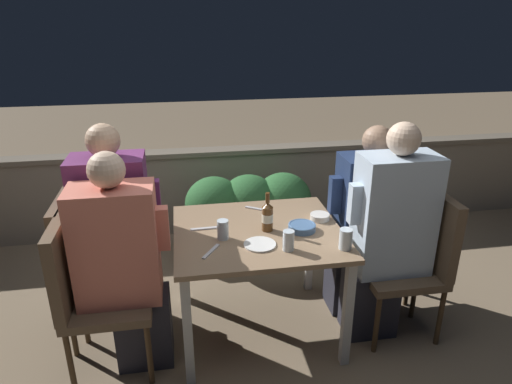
{
  "coord_description": "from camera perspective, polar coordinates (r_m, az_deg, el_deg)",
  "views": [
    {
      "loc": [
        -0.42,
        -2.4,
        1.94
      ],
      "look_at": [
        0.0,
        0.07,
        0.93
      ],
      "focal_mm": 32.0,
      "sensor_mm": 36.0,
      "label": 1
    }
  ],
  "objects": [
    {
      "name": "plate_0",
      "position": [
        2.56,
        0.48,
        -6.57
      ],
      "size": [
        0.18,
        0.18,
        0.01
      ],
      "color": "white",
      "rests_on": "dining_table"
    },
    {
      "name": "chair_right_far",
      "position": [
        3.21,
        16.77,
        -4.85
      ],
      "size": [
        0.47,
        0.47,
        0.93
      ],
      "color": "brown",
      "rests_on": "ground_plane"
    },
    {
      "name": "bowl_0",
      "position": [
        2.88,
        7.97,
        -3.03
      ],
      "size": [
        0.12,
        0.12,
        0.04
      ],
      "color": "silver",
      "rests_on": "dining_table"
    },
    {
      "name": "person_blue_shirt",
      "position": [
        2.86,
        16.12,
        -5.1
      ],
      "size": [
        0.51,
        0.26,
        1.37
      ],
      "color": "#282833",
      "rests_on": "ground_plane"
    },
    {
      "name": "chair_left_far",
      "position": [
        2.96,
        -20.37,
        -7.7
      ],
      "size": [
        0.47,
        0.47,
        0.93
      ],
      "color": "brown",
      "rests_on": "ground_plane"
    },
    {
      "name": "glass_cup_2",
      "position": [
        2.62,
        -4.16,
        -4.72
      ],
      "size": [
        0.07,
        0.07,
        0.11
      ],
      "color": "silver",
      "rests_on": "dining_table"
    },
    {
      "name": "fork_1",
      "position": [
        2.51,
        -5.65,
        -7.4
      ],
      "size": [
        0.11,
        0.15,
        0.01
      ],
      "color": "silver",
      "rests_on": "dining_table"
    },
    {
      "name": "planter_hedge",
      "position": [
        3.76,
        -0.88,
        -2.46
      ],
      "size": [
        1.04,
        0.47,
        0.7
      ],
      "color": "brown",
      "rests_on": "ground_plane"
    },
    {
      "name": "fork_2",
      "position": [
        3.0,
        0.17,
        -2.12
      ],
      "size": [
        0.15,
        0.11,
        0.01
      ],
      "color": "silver",
      "rests_on": "dining_table"
    },
    {
      "name": "glass_cup_1",
      "position": [
        2.55,
        11.15,
        -5.79
      ],
      "size": [
        0.07,
        0.07,
        0.12
      ],
      "color": "silver",
      "rests_on": "dining_table"
    },
    {
      "name": "chair_right_near",
      "position": [
        3.01,
        19.43,
        -7.07
      ],
      "size": [
        0.47,
        0.47,
        0.93
      ],
      "color": "brown",
      "rests_on": "ground_plane"
    },
    {
      "name": "dining_table",
      "position": [
        2.77,
        0.23,
        -6.44
      ],
      "size": [
        0.99,
        0.88,
        0.71
      ],
      "color": "#937556",
      "rests_on": "ground_plane"
    },
    {
      "name": "parapet_wall",
      "position": [
        4.24,
        -3.28,
        0.49
      ],
      "size": [
        9.0,
        0.18,
        0.78
      ],
      "color": "gray",
      "rests_on": "ground_plane"
    },
    {
      "name": "person_purple_stripe",
      "position": [
        2.86,
        -16.65,
        -5.11
      ],
      "size": [
        0.5,
        0.26,
        1.36
      ],
      "color": "#282833",
      "rests_on": "ground_plane"
    },
    {
      "name": "glass_cup_0",
      "position": [
        2.5,
        4.08,
        -6.07
      ],
      "size": [
        0.06,
        0.06,
        0.11
      ],
      "color": "silver",
      "rests_on": "dining_table"
    },
    {
      "name": "person_navy_jumper",
      "position": [
        3.09,
        13.46,
        -3.6
      ],
      "size": [
        0.5,
        0.26,
        1.28
      ],
      "color": "#282833",
      "rests_on": "ground_plane"
    },
    {
      "name": "fork_0",
      "position": [
        2.76,
        -6.43,
        -4.55
      ],
      "size": [
        0.17,
        0.03,
        0.01
      ],
      "color": "silver",
      "rests_on": "dining_table"
    },
    {
      "name": "ground_plane",
      "position": [
        3.12,
        0.21,
        -16.61
      ],
      "size": [
        16.0,
        16.0,
        0.0
      ],
      "primitive_type": "plane",
      "color": "#847056"
    },
    {
      "name": "beer_bottle",
      "position": [
        2.69,
        1.44,
        -3.04
      ],
      "size": [
        0.07,
        0.07,
        0.24
      ],
      "color": "brown",
      "rests_on": "dining_table"
    },
    {
      "name": "chair_left_near",
      "position": [
        2.7,
        -20.38,
        -10.78
      ],
      "size": [
        0.47,
        0.47,
        0.93
      ],
      "color": "brown",
      "rests_on": "ground_plane"
    },
    {
      "name": "bowl_1",
      "position": [
        2.73,
        5.77,
        -4.35
      ],
      "size": [
        0.16,
        0.16,
        0.04
      ],
      "color": "#4C709E",
      "rests_on": "dining_table"
    },
    {
      "name": "person_coral_top",
      "position": [
        2.61,
        -16.13,
        -8.78
      ],
      "size": [
        0.51,
        0.26,
        1.29
      ],
      "color": "#282833",
      "rests_on": "ground_plane"
    }
  ]
}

